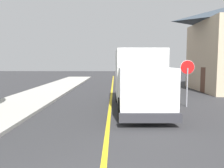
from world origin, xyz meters
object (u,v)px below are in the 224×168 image
at_px(box_truck, 139,76).
at_px(stop_sign, 187,74).
at_px(parked_car_near, 143,83).
at_px(parked_car_mid, 135,78).

relative_size(box_truck, stop_sign, 2.72).
relative_size(parked_car_near, stop_sign, 1.69).
distance_m(box_truck, stop_sign, 2.84).
height_order(parked_car_near, parked_car_mid, same).
bearing_deg(box_truck, stop_sign, 9.98).
height_order(box_truck, parked_car_near, box_truck).
bearing_deg(parked_car_near, stop_sign, -73.26).
bearing_deg(parked_car_mid, parked_car_near, -88.83).
bearing_deg(stop_sign, parked_car_near, 106.74).
height_order(parked_car_near, stop_sign, stop_sign).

